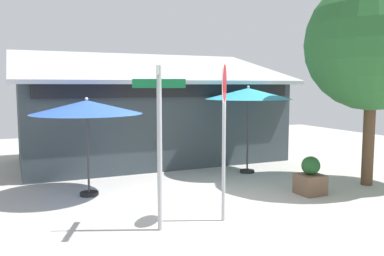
% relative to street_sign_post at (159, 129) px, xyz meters
% --- Properties ---
extents(ground_plane, '(28.00, 28.00, 0.10)m').
position_rel_street_sign_post_xyz_m(ground_plane, '(1.38, 0.94, -1.90)').
color(ground_plane, '#ADA8A0').
extents(cafe_building, '(9.15, 4.89, 3.89)m').
position_rel_street_sign_post_xyz_m(cafe_building, '(2.09, 6.75, -0.33)').
color(cafe_building, '#333D42').
rests_on(cafe_building, ground).
extents(street_sign_post, '(0.89, 0.95, 2.99)m').
position_rel_street_sign_post_xyz_m(street_sign_post, '(0.00, 0.00, 0.00)').
color(street_sign_post, '#A8AAB2').
rests_on(street_sign_post, ground).
extents(stop_sign, '(0.43, 0.63, 3.05)m').
position_rel_street_sign_post_xyz_m(stop_sign, '(1.30, -0.01, 0.26)').
color(stop_sign, '#A8AAB2').
rests_on(stop_sign, ground).
extents(patio_umbrella_royal_blue_left, '(2.61, 2.61, 2.36)m').
position_rel_street_sign_post_xyz_m(patio_umbrella_royal_blue_left, '(-0.78, 2.89, 0.26)').
color(patio_umbrella_royal_blue_left, black).
rests_on(patio_umbrella_royal_blue_left, ground).
extents(patio_umbrella_teal_center, '(2.58, 2.58, 2.62)m').
position_rel_street_sign_post_xyz_m(patio_umbrella_teal_center, '(4.04, 3.52, 0.52)').
color(patio_umbrella_teal_center, black).
rests_on(patio_umbrella_teal_center, ground).
extents(shade_tree, '(3.92, 3.47, 5.44)m').
position_rel_street_sign_post_xyz_m(shade_tree, '(6.41, 0.83, 1.76)').
color(shade_tree, brown).
rests_on(shade_tree, ground).
extents(sidewalk_planter, '(0.60, 0.60, 0.93)m').
position_rel_street_sign_post_xyz_m(sidewalk_planter, '(4.15, 0.82, -1.45)').
color(sidewalk_planter, brown).
rests_on(sidewalk_planter, ground).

